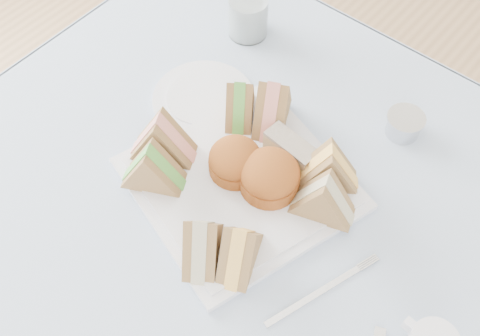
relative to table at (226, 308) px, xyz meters
The scene contains 18 objects.
table is the anchor object (origin of this frame).
tablecloth 0.37m from the table, ahead, with size 1.02×1.02×0.01m, color #A6B4E3.
serving_plate 0.39m from the table, 104.00° to the left, with size 0.31×0.31×0.01m, color silver.
sandwich_fl_a 0.46m from the table, 169.69° to the left, with size 0.11×0.05×0.09m, color #987350, non-canonical shape.
sandwich_fl_b 0.45m from the table, 169.57° to the right, with size 0.10×0.05×0.09m, color #987350, non-canonical shape.
sandwich_fr_a 0.44m from the table, 29.42° to the right, with size 0.10×0.05×0.09m, color #987350, non-canonical shape.
sandwich_fr_b 0.44m from the table, 71.64° to the right, with size 0.10×0.05×0.09m, color #987350, non-canonical shape.
sandwich_bl_a 0.47m from the table, 121.32° to the left, with size 0.09×0.04×0.08m, color #987350, non-canonical shape.
sandwich_bl_b 0.48m from the table, 105.49° to the left, with size 0.11×0.05×0.10m, color #987350, non-canonical shape.
sandwich_br_a 0.46m from the table, 41.89° to the left, with size 0.10×0.05×0.09m, color #987350, non-canonical shape.
sandwich_br_b 0.47m from the table, 59.73° to the left, with size 0.10×0.05×0.09m, color #987350, non-canonical shape.
scone_left 0.43m from the table, 115.02° to the left, with size 0.09×0.09×0.06m, color #A04D21.
scone_right 0.43m from the table, 73.69° to the left, with size 0.09×0.09×0.06m, color #A04D21.
pastry_slice 0.44m from the table, 83.76° to the left, with size 0.09×0.04×0.04m, color tan.
side_plate 0.45m from the table, 138.23° to the left, with size 0.18×0.18×0.01m, color silver.
water_glass 0.60m from the table, 123.64° to the left, with size 0.08×0.08×0.11m, color white.
tea_strainer 0.53m from the table, 68.61° to the left, with size 0.06×0.06×0.04m, color silver.
fork 0.42m from the table, ahead, with size 0.01×0.16×0.00m, color silver.
Camera 1 is at (0.32, -0.34, 1.56)m, focal length 45.00 mm.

